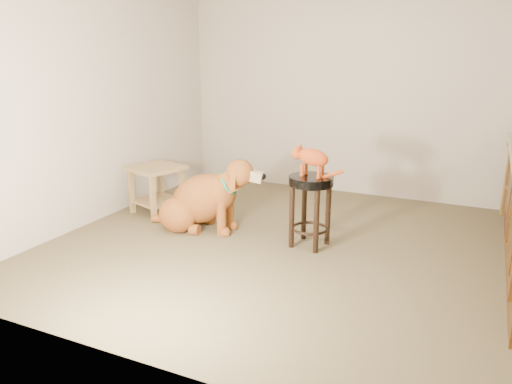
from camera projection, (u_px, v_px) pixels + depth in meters
The scene contains 6 objects.
floor at pixel (304, 249), 4.51m from camera, with size 4.50×4.00×0.01m, color brown.
room_shell at pixel (309, 57), 4.04m from camera, with size 4.54×4.04×2.62m.
padded_stool at pixel (311, 197), 4.47m from camera, with size 0.40×0.40×0.66m.
side_table at pixel (156, 182), 5.42m from camera, with size 0.63×0.63×0.52m.
golden_retriever at pixel (202, 201), 4.93m from camera, with size 1.25×0.65×0.79m.
tabby_kitten at pixel (311, 158), 4.37m from camera, with size 0.49×0.18×0.30m.
Camera 1 is at (1.38, -3.98, 1.75)m, focal length 35.00 mm.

